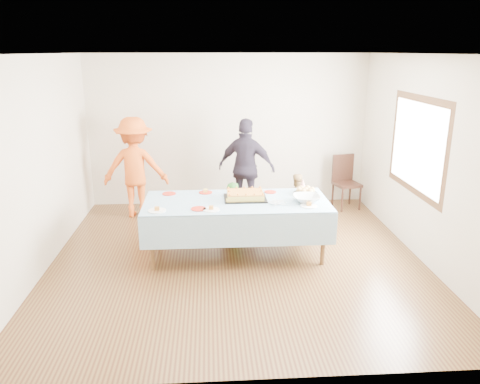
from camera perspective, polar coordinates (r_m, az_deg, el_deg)
The scene contains 22 objects.
ground at distance 6.51m, azimuth -0.39°, elevation -8.02°, with size 5.00×5.00×0.00m, color #452313.
room_walls at distance 5.99m, azimuth 0.10°, elevation 7.58°, with size 5.04×5.04×2.72m.
party_table at distance 6.37m, azimuth -0.43°, elevation -1.55°, with size 2.50×1.10×0.78m.
birthday_cake at distance 6.43m, azimuth 0.64°, elevation -0.43°, with size 0.58×0.45×0.10m.
rolls_tray at distance 6.70m, azimuth 8.00°, elevation 0.10°, with size 0.35×0.35×0.11m.
punch_bowl at distance 6.37m, azimuth 8.11°, elevation -0.79°, with size 0.37×0.37×0.09m, color silver.
party_hat at distance 6.84m, azimuth 7.66°, elevation 0.91°, with size 0.11×0.11×0.19m, color silver.
fork_pile at distance 6.21m, azimuth 4.49°, elevation -1.26°, with size 0.24×0.18×0.07m, color white, non-canonical shape.
plate_red_far_a at distance 6.73m, azimuth -8.65°, elevation -0.19°, with size 0.19×0.19×0.01m, color red.
plate_red_far_b at distance 6.73m, azimuth -4.22°, elevation -0.05°, with size 0.19×0.19×0.01m, color red.
plate_red_far_c at distance 6.69m, azimuth -0.01°, elevation -0.11°, with size 0.17×0.17×0.01m, color red.
plate_red_far_d at distance 6.75m, azimuth 3.71°, elevation 0.01°, with size 0.17×0.17×0.01m, color red.
plate_red_near at distance 6.04m, azimuth -5.06°, elevation -2.05°, with size 0.20×0.20×0.01m, color red.
plate_white_left at distance 6.04m, azimuth -10.08°, elevation -2.25°, with size 0.23×0.23×0.01m, color white.
plate_white_mid at distance 6.00m, azimuth -3.54°, elevation -2.15°, with size 0.22×0.22×0.01m, color white.
plate_white_right at distance 6.20m, azimuth 8.40°, elevation -1.68°, with size 0.22×0.22×0.01m, color white.
dining_chair at distance 8.63m, azimuth 12.69°, elevation 1.62°, with size 0.50×0.50×0.96m.
toddler_left at distance 7.20m, azimuth -1.19°, elevation -2.21°, with size 0.28×0.19×0.77m, color #C04D18.
toddler_mid at distance 7.19m, azimuth -0.86°, elevation -2.03°, with size 0.40×0.26×0.82m, color #2A6521.
toddler_right at distance 7.71m, azimuth 6.81°, elevation -0.79°, with size 0.40×0.32×0.83m, color tan.
adult_left at distance 8.09m, azimuth -12.65°, elevation 2.95°, with size 1.10×0.63×1.70m, color #E25A1C.
adult_right at distance 7.92m, azimuth 0.79°, elevation 2.96°, with size 0.98×0.41×1.67m, color #2B2431.
Camera 1 is at (-0.35, -5.89, 2.74)m, focal length 35.00 mm.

